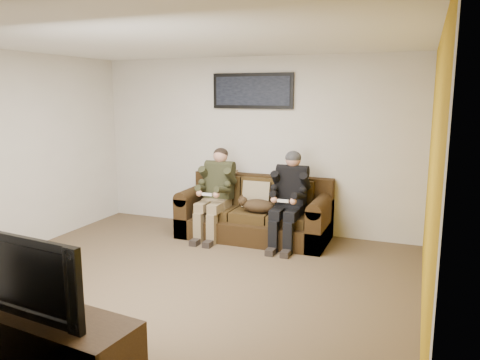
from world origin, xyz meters
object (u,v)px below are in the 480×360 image
at_px(sofa, 256,215).
at_px(person_right, 289,194).
at_px(framed_poster, 253,91).
at_px(person_left, 216,188).
at_px(television, 39,273).
at_px(tv_stand, 44,343).
at_px(cat, 257,205).

height_order(sofa, person_right, person_right).
height_order(person_right, framed_poster, framed_poster).
distance_m(person_left, television, 3.61).
bearing_deg(television, tv_stand, 96.21).
distance_m(framed_poster, television, 4.37).
xyz_separation_m(person_left, tv_stand, (0.22, -3.60, -0.48)).
height_order(framed_poster, television, framed_poster).
distance_m(person_left, framed_poster, 1.53).
height_order(sofa, cat, sofa).
distance_m(cat, television, 3.59).
relative_size(person_left, framed_poster, 1.03).
distance_m(tv_stand, television, 0.54).
bearing_deg(tv_stand, cat, 89.42).
bearing_deg(television, sofa, 91.27).
distance_m(cat, tv_stand, 3.59).
distance_m(cat, framed_poster, 1.72).
bearing_deg(cat, sofa, 113.20).
bearing_deg(person_right, tv_stand, -103.65).
bearing_deg(sofa, cat, -66.80).
height_order(sofa, tv_stand, sofa).
relative_size(person_right, cat, 1.96).
xyz_separation_m(person_left, cat, (0.64, -0.05, -0.19)).
distance_m(person_right, television, 3.70).
bearing_deg(framed_poster, television, -91.74).
distance_m(person_right, framed_poster, 1.67).
height_order(person_right, cat, person_right).
height_order(person_left, person_right, person_right).
relative_size(person_right, tv_stand, 0.84).
bearing_deg(person_left, sofa, 17.99).
relative_size(cat, television, 0.63).
relative_size(tv_stand, television, 1.46).
xyz_separation_m(person_right, tv_stand, (-0.87, -3.60, -0.48)).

